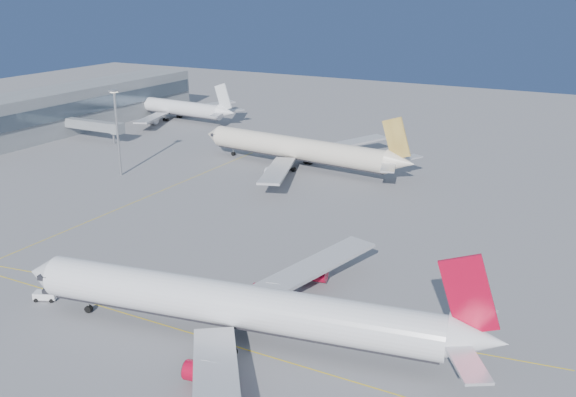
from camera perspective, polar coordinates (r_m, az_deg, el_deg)
The scene contains 9 objects.
ground at distance 112.48m, azimuth -7.76°, elevation -7.60°, with size 500.00×500.00×0.00m, color slate.
terminal at distance 245.21m, azimuth -18.26°, elevation 7.74°, with size 18.40×110.00×15.00m.
jet_bridge at distance 221.34m, azimuth -16.65°, elevation 6.21°, with size 23.60×3.60×6.90m.
taxiway_lines at distance 125.38m, azimuth -11.56°, elevation -4.99°, with size 118.86×140.00×0.02m.
airliner_virgin at distance 92.99m, azimuth -4.06°, elevation -9.59°, with size 72.61×64.54×17.97m.
airliner_etihad at distance 180.24m, azimuth 1.19°, elevation 4.41°, with size 68.60×63.07×17.90m.
airliner_third at distance 251.72m, azimuth -10.21°, elevation 8.00°, with size 59.45×54.66×15.94m.
pushback_tug at distance 113.24m, azimuth -20.70°, elevation -7.98°, with size 4.11×3.38×2.07m.
light_mast at distance 177.10m, azimuth -14.97°, elevation 6.27°, with size 2.00×2.00×23.19m.
Camera 1 is at (60.61, -81.13, 48.96)m, focal length 40.00 mm.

